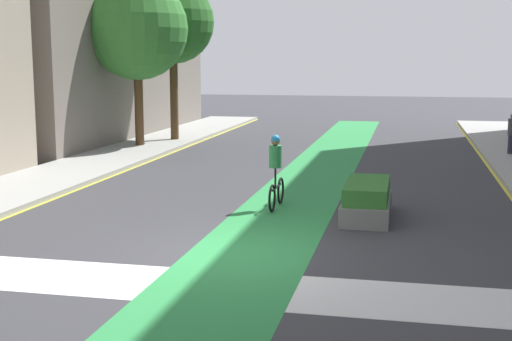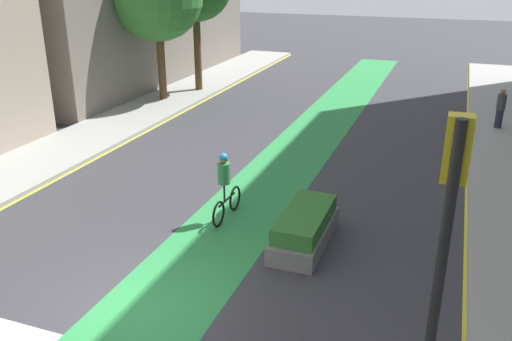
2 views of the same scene
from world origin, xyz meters
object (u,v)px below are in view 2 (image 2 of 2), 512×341
at_px(pedestrian_sidewalk_right_a, 501,108).
at_px(cyclist_in_lane, 225,185).
at_px(traffic_signal_near_right, 449,210).
at_px(median_planter, 305,228).

bearing_deg(pedestrian_sidewalk_right_a, cyclist_in_lane, -122.80).
bearing_deg(traffic_signal_near_right, cyclist_in_lane, 140.26).
bearing_deg(cyclist_in_lane, median_planter, -13.40).
bearing_deg(median_planter, pedestrian_sidewalk_right_a, 67.51).
distance_m(cyclist_in_lane, median_planter, 2.42).
height_order(cyclist_in_lane, median_planter, cyclist_in_lane).
xyz_separation_m(traffic_signal_near_right, cyclist_in_lane, (-5.34, 4.44, -2.16)).
relative_size(cyclist_in_lane, median_planter, 0.69).
relative_size(traffic_signal_near_right, cyclist_in_lane, 2.41).
xyz_separation_m(traffic_signal_near_right, median_planter, (-3.05, 3.89, -2.73)).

